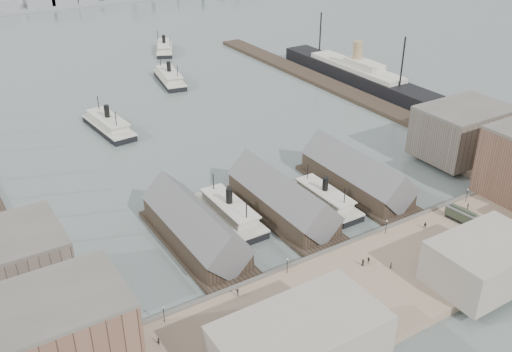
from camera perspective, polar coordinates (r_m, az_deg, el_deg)
ground at (r=143.70m, az=6.43°, el=-6.85°), size 900.00×900.00×0.00m
quay at (r=131.34m, az=11.90°, el=-10.59°), size 180.00×30.00×2.00m
seawall at (r=139.80m, az=7.77°, el=-7.47°), size 180.00×1.20×2.30m
east_wharf at (r=250.87m, az=7.90°, el=8.81°), size 10.00×180.00×1.60m
ferry_shed_west at (r=141.38m, az=-6.12°, el=-5.21°), size 14.00×42.00×12.60m
ferry_shed_center at (r=152.54m, az=2.63°, el=-2.40°), size 14.00×42.00×12.60m
ferry_shed_east at (r=167.04m, az=10.00°, el=0.03°), size 14.00×42.00×12.60m
warehouse_west_back at (r=130.81m, az=-24.12°, el=-8.55°), size 26.00×20.00×14.00m
warehouse_east_back at (r=192.66m, az=19.94°, el=4.18°), size 28.00×20.00×15.00m
street_bldg_center at (r=134.95m, az=21.94°, el=-7.92°), size 24.00×16.00×10.00m
street_bldg_west at (r=104.66m, az=4.37°, el=-16.73°), size 30.00×16.00×12.00m
lamp_post_far_w at (r=117.72m, az=-9.23°, el=-13.21°), size 0.44×0.44×3.92m
lamp_post_near_w at (r=128.93m, az=3.15°, el=-8.68°), size 0.44×0.44×3.92m
lamp_post_near_e at (r=145.57m, az=12.91°, el=-4.73°), size 0.44×0.44×3.92m
lamp_post_far_e at (r=165.99m, az=20.38°, el=-1.57°), size 0.44×0.44×3.92m
far_shore at (r=438.31m, az=-22.82°, el=15.56°), size 500.00×40.00×15.72m
ferry_docked_west at (r=151.94m, az=-2.66°, el=-3.57°), size 8.14×27.15×9.70m
ferry_docked_east at (r=159.38m, az=6.86°, el=-2.21°), size 7.59×25.30×9.04m
ferry_open_near at (r=211.77m, az=-14.53°, el=5.00°), size 10.97×29.48×10.31m
ferry_open_mid at (r=258.77m, az=-8.64°, el=9.71°), size 13.35×29.30×10.09m
ferry_open_far at (r=307.36m, az=-9.15°, el=12.53°), size 17.95×27.16×9.37m
ocean_steamer at (r=260.61m, az=9.99°, el=10.09°), size 12.37×90.41×18.08m
tram at (r=156.37m, az=19.93°, el=-3.80°), size 3.55×9.60×3.33m
horse_cart_left at (r=117.29m, az=-1.39°, el=-14.19°), size 4.81×2.38×1.58m
horse_cart_center at (r=123.85m, az=5.26°, el=-11.63°), size 5.02×2.82×1.69m
horse_cart_right at (r=144.58m, az=18.55°, el=-6.74°), size 4.73×2.23×1.52m
pedestrian_1 at (r=116.35m, az=-1.63°, el=-14.56°), size 1.06×1.10×1.79m
pedestrian_2 at (r=123.54m, az=-1.87°, el=-11.59°), size 1.05×1.33×1.81m
pedestrian_3 at (r=122.33m, az=7.51°, el=-12.37°), size 1.01×0.96×1.68m
pedestrian_4 at (r=134.30m, az=10.64°, el=-8.50°), size 0.60×0.86×1.68m
pedestrian_5 at (r=134.67m, az=13.34°, el=-8.70°), size 0.74×0.65×1.68m
pedestrian_6 at (r=151.15m, az=16.56°, el=-4.75°), size 0.95×1.04×1.73m
pedestrian_7 at (r=143.20m, az=21.57°, el=-7.67°), size 1.18×1.16×1.63m
pedestrian_8 at (r=163.16m, az=20.42°, el=-2.86°), size 1.03×1.01×1.74m
pedestrian_10 at (r=135.36m, az=11.17°, el=-8.24°), size 0.67×1.04×1.64m
pedestrian_11 at (r=114.42m, az=-9.73°, el=-15.98°), size 0.71×0.75×1.66m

